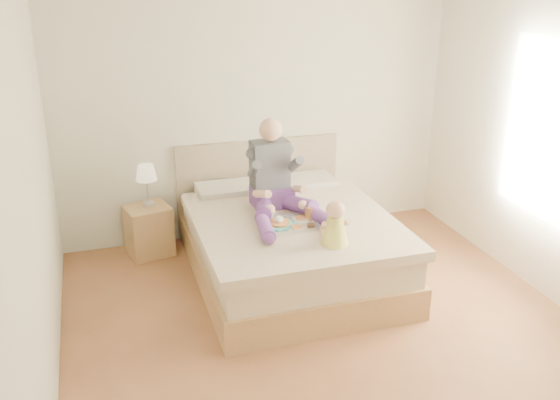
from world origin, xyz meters
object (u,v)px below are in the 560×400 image
object	(u,v)px
tray	(289,222)
baby	(334,226)
bed	(287,241)
nightstand	(149,230)
adult	(276,184)

from	to	relation	value
tray	baby	bearing A→B (deg)	-60.15
bed	tray	size ratio (longest dim) A/B	4.58
bed	nightstand	distance (m)	1.40
bed	adult	xyz separation A→B (m)	(-0.09, 0.06, 0.54)
tray	baby	distance (m)	0.51
tray	adult	bearing A→B (deg)	93.14
nightstand	tray	xyz separation A→B (m)	(1.09, -1.07, 0.39)
tray	bed	bearing A→B (deg)	77.70
bed	nightstand	size ratio (longest dim) A/B	4.41
tray	baby	xyz separation A→B (m)	(0.23, -0.44, 0.12)
bed	adult	size ratio (longest dim) A/B	2.16
bed	baby	bearing A→B (deg)	-78.70
adult	tray	distance (m)	0.42
bed	baby	distance (m)	0.88
adult	baby	bearing A→B (deg)	-76.35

